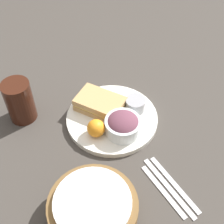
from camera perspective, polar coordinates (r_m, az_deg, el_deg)
name	(u,v)px	position (r m, az deg, el deg)	size (l,w,h in m)	color
ground_plane	(112,120)	(0.92, 0.00, -1.51)	(4.00, 4.00, 0.00)	#3D3833
plate	(112,118)	(0.92, 0.00, -1.18)	(0.27, 0.27, 0.02)	white
sandwich	(100,104)	(0.92, -2.15, 1.53)	(0.16, 0.12, 0.04)	tan
salad_bowl	(123,125)	(0.86, 2.00, -2.35)	(0.10, 0.10, 0.06)	white
dressing_cup	(135,104)	(0.92, 4.28, 1.39)	(0.06, 0.06, 0.04)	#99999E
orange_wedge	(96,128)	(0.85, -2.93, -2.97)	(0.05, 0.05, 0.05)	orange
drink_glass	(20,101)	(0.93, -16.55, 1.92)	(0.08, 0.08, 0.13)	#38190F
bread_basket	(93,209)	(0.74, -3.49, -17.24)	(0.20, 0.20, 0.07)	brown
fork	(174,184)	(0.82, 11.35, -12.78)	(0.18, 0.01, 0.01)	silver
knife	(169,187)	(0.81, 10.36, -13.42)	(0.19, 0.01, 0.01)	silver
spoon	(163,191)	(0.80, 9.35, -14.07)	(0.17, 0.01, 0.01)	silver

